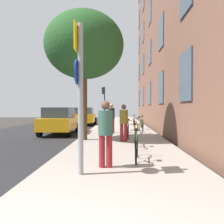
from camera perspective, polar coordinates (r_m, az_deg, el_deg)
name	(u,v)px	position (r m, az deg, el deg)	size (l,w,h in m)	color
ground_plane	(73,130)	(16.94, -9.77, -4.40)	(41.80, 41.80, 0.00)	#332D28
road_asphalt	(44,130)	(17.48, -16.55, -4.24)	(7.00, 38.00, 0.01)	#232326
sidewalk	(121,129)	(16.60, 2.18, -4.29)	(4.20, 38.00, 0.12)	#9E9389
sign_post	(80,86)	(5.21, -8.08, 6.42)	(0.16, 0.60, 3.38)	gray
traffic_light	(104,98)	(26.18, -2.08, 3.61)	(0.43, 0.24, 3.87)	black
tree_near	(84,46)	(11.13, -6.89, 16.04)	(3.65, 3.65, 5.94)	#4C3823
bicycle_0	(137,148)	(6.63, 6.13, -8.84)	(0.42, 1.58, 0.93)	black
bicycle_1	(135,137)	(9.00, 5.74, -6.20)	(0.42, 1.72, 0.92)	black
bicycle_2	(128,130)	(11.38, 4.04, -4.59)	(0.42, 1.66, 0.96)	black
bicycle_3	(138,126)	(13.81, 6.57, -3.56)	(0.55, 1.62, 0.97)	black
bicycle_4	(142,124)	(16.23, 7.45, -2.88)	(0.42, 1.75, 0.96)	black
bicycle_5	(134,122)	(18.59, 5.49, -2.42)	(0.42, 1.64, 0.93)	black
pedestrian_0	(106,129)	(5.77, -1.60, -4.34)	(0.39, 0.39, 1.67)	maroon
pedestrian_1	(124,120)	(10.20, 2.93, -2.07)	(0.39, 0.39, 1.64)	maroon
pedestrian_2	(111,116)	(13.48, -0.16, -1.09)	(0.55, 0.55, 1.73)	maroon
car_0	(60,120)	(14.22, -12.80, -2.07)	(1.94, 4.15, 1.62)	orange
car_1	(85,116)	(21.25, -6.70, -1.01)	(1.93, 4.13, 1.62)	orange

